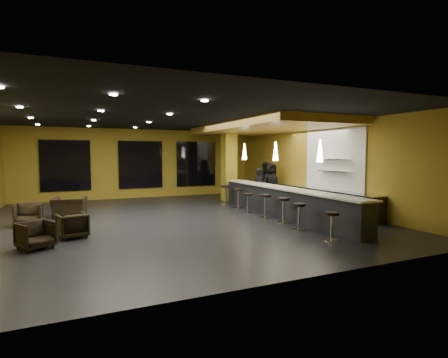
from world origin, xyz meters
name	(u,v)px	position (x,y,z in m)	size (l,w,h in m)	color
floor	(177,221)	(0.00, 0.00, -0.05)	(12.00, 13.00, 0.10)	black
ceiling	(176,116)	(0.00, 0.00, 3.55)	(12.00, 13.00, 0.10)	black
wall_back	(140,164)	(0.00, 6.55, 1.75)	(12.00, 0.10, 3.50)	olive
wall_front	(285,184)	(0.00, -6.55, 1.75)	(12.00, 0.10, 3.50)	olive
wall_right	(318,166)	(6.05, 0.00, 1.75)	(0.10, 13.00, 3.50)	olive
wood_soffit	(263,127)	(4.00, 1.00, 3.36)	(3.60, 8.00, 0.28)	#B58A35
window_left	(66,166)	(-3.50, 6.44, 1.70)	(2.20, 0.06, 2.40)	black
window_center	(141,165)	(0.00, 6.44, 1.70)	(2.20, 0.06, 2.40)	black
window_right	(196,164)	(3.00, 6.44, 1.70)	(2.20, 0.06, 2.40)	black
tile_backsplash	(334,160)	(5.96, -1.00, 2.00)	(0.06, 3.20, 2.40)	white
bar_counter	(283,202)	(3.65, -1.00, 0.50)	(0.60, 8.00, 1.00)	black
bar_top	(283,188)	(3.65, -1.00, 1.02)	(0.78, 8.10, 0.05)	silver
prep_counter	(318,200)	(5.65, -0.50, 0.43)	(0.70, 6.00, 0.86)	black
prep_top	(318,188)	(5.65, -0.50, 0.89)	(0.72, 6.00, 0.03)	silver
wall_shelf_lower	(334,171)	(5.82, -1.20, 1.60)	(0.30, 1.50, 0.03)	silver
wall_shelf_upper	(334,159)	(5.82, -1.20, 2.05)	(0.30, 1.50, 0.03)	silver
column	(229,164)	(3.65, 3.60, 1.75)	(0.60, 0.60, 3.50)	olive
pendant_0	(320,151)	(3.65, -3.00, 2.35)	(0.20, 0.20, 0.70)	white
pendant_1	(276,151)	(3.65, -0.50, 2.35)	(0.20, 0.20, 0.70)	white
pendant_2	(244,152)	(3.65, 2.00, 2.35)	(0.20, 0.20, 0.70)	white
staff_a	(259,187)	(4.15, 1.56, 0.82)	(0.60, 0.39, 1.64)	black
staff_b	(266,182)	(4.99, 2.35, 0.93)	(0.91, 0.71, 1.87)	black
staff_c	(271,183)	(5.10, 2.15, 0.92)	(0.90, 0.58, 1.84)	black
armchair_a	(35,235)	(-4.15, -2.26, 0.33)	(0.70, 0.72, 0.66)	black
armchair_b	(72,225)	(-3.34, -1.42, 0.33)	(0.71, 0.73, 0.66)	black
armchair_c	(29,214)	(-4.58, 0.89, 0.36)	(0.77, 0.79, 0.72)	black
armchair_d	(70,207)	(-3.39, 1.96, 0.35)	(1.08, 0.95, 0.70)	black
bar_stool_0	(332,222)	(2.80, -4.54, 0.48)	(0.38, 0.38, 0.75)	silver
bar_stool_1	(299,213)	(2.78, -3.17, 0.51)	(0.41, 0.41, 0.80)	silver
bar_stool_2	(283,207)	(2.97, -2.07, 0.53)	(0.42, 0.42, 0.83)	silver
bar_stool_3	(265,203)	(2.89, -1.06, 0.53)	(0.42, 0.42, 0.83)	silver
bar_stool_4	(248,200)	(2.80, 0.09, 0.49)	(0.38, 0.38, 0.76)	silver
bar_stool_5	(238,196)	(3.00, 1.27, 0.52)	(0.41, 0.41, 0.82)	silver
bar_stool_6	(226,192)	(2.91, 2.37, 0.55)	(0.44, 0.44, 0.86)	silver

